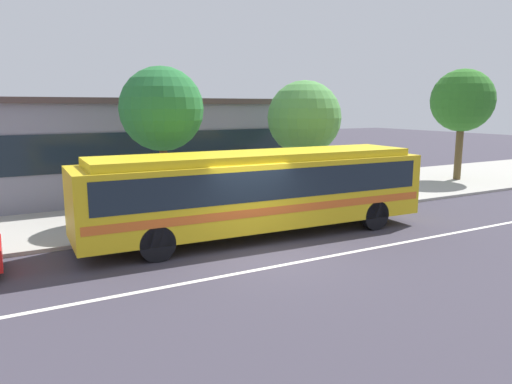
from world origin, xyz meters
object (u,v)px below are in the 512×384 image
Objects in this scene: street_tree_mid_block at (304,118)px; street_tree_far_end at (462,101)px; transit_bus at (259,188)px; pedestrian_waiting_near_sign at (187,196)px; bus_stop_sign at (345,168)px; pedestrian_walking_along_curb at (130,201)px; street_tree_near_stop at (162,110)px.

street_tree_far_end is at bearing 4.03° from street_tree_mid_block.
transit_bus is 2.69m from pedestrian_waiting_near_sign.
bus_stop_sign is 0.48× the size of street_tree_mid_block.
transit_bus is 6.11m from street_tree_mid_block.
transit_bus reaches higher than pedestrian_walking_along_curb.
pedestrian_walking_along_curb is 8.70m from bus_stop_sign.
bus_stop_sign is at bearing -165.71° from street_tree_far_end.
pedestrian_waiting_near_sign is 1.90m from pedestrian_walking_along_curb.
pedestrian_waiting_near_sign is (-1.68, 2.05, -0.47)m from transit_bus.
pedestrian_walking_along_curb is 0.31× the size of street_tree_near_stop.
street_tree_mid_block reaches higher than pedestrian_waiting_near_sign.
pedestrian_walking_along_curb is 8.46m from street_tree_mid_block.
bus_stop_sign is (5.10, 1.97, 0.10)m from transit_bus.
pedestrian_waiting_near_sign is at bearing 179.35° from bus_stop_sign.
street_tree_mid_block is (6.02, 1.74, 2.52)m from pedestrian_waiting_near_sign.
street_tree_mid_block is (-0.76, 1.82, 1.95)m from bus_stop_sign.
transit_bus is 6.79× the size of pedestrian_waiting_near_sign.
street_tree_mid_block is (4.33, 3.78, 2.05)m from transit_bus.
pedestrian_waiting_near_sign is at bearing 129.45° from transit_bus.
street_tree_far_end is at bearing 16.63° from transit_bus.
street_tree_far_end is (10.91, 0.77, 0.79)m from street_tree_mid_block.
transit_bus is 2.25× the size of street_tree_mid_block.
street_tree_mid_block is 0.85× the size of street_tree_far_end.
street_tree_far_end is at bearing 7.20° from pedestrian_walking_along_curb.
pedestrian_waiting_near_sign is at bearing -163.88° from street_tree_mid_block.
street_tree_mid_block is 10.97m from street_tree_far_end.
bus_stop_sign is 7.62m from street_tree_near_stop.
pedestrian_walking_along_curb is (-3.58, 2.17, -0.47)m from transit_bus.
street_tree_far_end reaches higher than bus_stop_sign.
pedestrian_walking_along_curb is at bearing -141.77° from street_tree_near_stop.
bus_stop_sign is at bearing -0.65° from pedestrian_waiting_near_sign.
street_tree_near_stop is at bearing 168.48° from bus_stop_sign.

